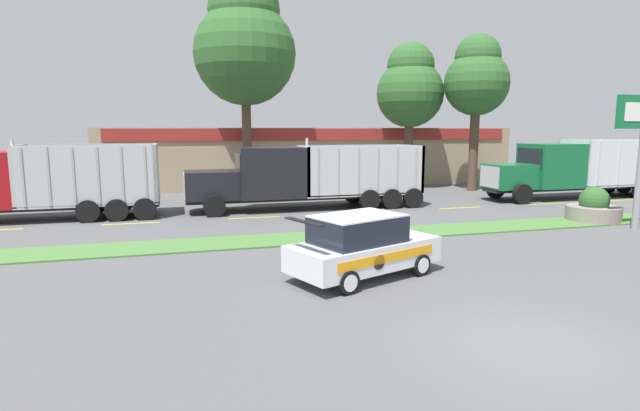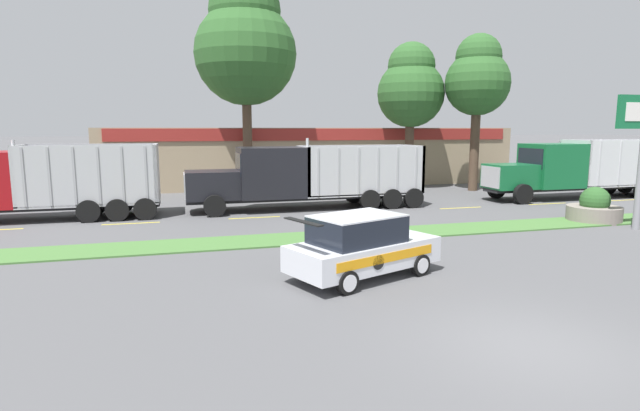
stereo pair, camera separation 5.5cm
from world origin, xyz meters
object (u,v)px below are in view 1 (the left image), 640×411
object	(u,v)px
dump_truck_lead	(287,178)
rally_car	(362,246)
dump_truck_trail	(568,171)
stone_planter	(594,209)
dump_truck_mid	(13,186)

from	to	relation	value
dump_truck_lead	rally_car	size ratio (longest dim) A/B	2.59
dump_truck_lead	rally_car	xyz separation A→B (m)	(-0.47, -12.15, -0.72)
rally_car	dump_truck_trail	bearing A→B (deg)	34.00
dump_truck_lead	stone_planter	world-z (taller)	dump_truck_lead
dump_truck_trail	stone_planter	xyz separation A→B (m)	(-4.33, -6.43, -1.11)
dump_truck_mid	rally_car	distance (m)	17.02
dump_truck_trail	rally_car	xyz separation A→B (m)	(-17.28, -11.66, -0.77)
rally_car	stone_planter	size ratio (longest dim) A/B	2.06
rally_car	dump_truck_mid	bearing A→B (deg)	134.34
dump_truck_lead	dump_truck_trail	distance (m)	16.82
dump_truck_mid	stone_planter	xyz separation A→B (m)	(24.84, -6.93, -1.05)
rally_car	dump_truck_lead	bearing A→B (deg)	87.79
dump_truck_mid	rally_car	size ratio (longest dim) A/B	2.27
dump_truck_trail	stone_planter	size ratio (longest dim) A/B	5.60
dump_truck_lead	dump_truck_mid	xyz separation A→B (m)	(-12.35, 0.01, -0.02)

